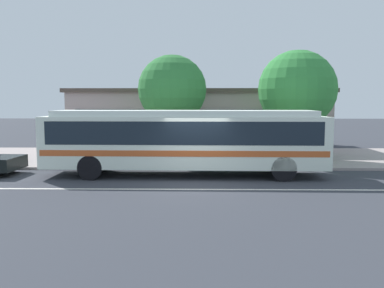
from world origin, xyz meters
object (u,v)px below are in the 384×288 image
at_px(pedestrian_waiting_near_sign, 258,146).
at_px(street_tree_near_stop, 172,90).
at_px(street_tree_mid_block, 297,90).
at_px(transit_bus, 185,138).
at_px(pedestrian_walking_along_curb, 138,144).
at_px(bus_stop_sign, 290,133).

bearing_deg(pedestrian_waiting_near_sign, street_tree_near_stop, 147.90).
relative_size(pedestrian_waiting_near_sign, street_tree_mid_block, 0.30).
bearing_deg(transit_bus, street_tree_mid_block, 36.26).
height_order(pedestrian_waiting_near_sign, street_tree_near_stop, street_tree_near_stop).
bearing_deg(street_tree_near_stop, pedestrian_walking_along_curb, -134.78).
xyz_separation_m(transit_bus, pedestrian_waiting_near_sign, (3.33, 1.83, -0.52)).
bearing_deg(pedestrian_waiting_near_sign, bus_stop_sign, 3.18).
xyz_separation_m(transit_bus, pedestrian_walking_along_curb, (-2.44, 2.81, -0.55)).
bearing_deg(street_tree_near_stop, transit_bus, -79.46).
height_order(transit_bus, street_tree_near_stop, street_tree_near_stop).
bearing_deg(pedestrian_waiting_near_sign, pedestrian_walking_along_curb, 170.35).
height_order(pedestrian_walking_along_curb, street_tree_near_stop, street_tree_near_stop).
height_order(street_tree_near_stop, street_tree_mid_block, street_tree_mid_block).
relative_size(transit_bus, bus_stop_sign, 4.91).
distance_m(pedestrian_walking_along_curb, street_tree_near_stop, 3.54).
height_order(pedestrian_waiting_near_sign, pedestrian_walking_along_curb, pedestrian_waiting_near_sign).
xyz_separation_m(transit_bus, bus_stop_sign, (4.82, 1.92, 0.04)).
distance_m(bus_stop_sign, street_tree_near_stop, 6.53).
bearing_deg(street_tree_mid_block, street_tree_near_stop, 177.33).
bearing_deg(pedestrian_walking_along_curb, transit_bus, -49.10).
relative_size(pedestrian_waiting_near_sign, bus_stop_sign, 0.70).
relative_size(transit_bus, pedestrian_walking_along_curb, 7.27).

